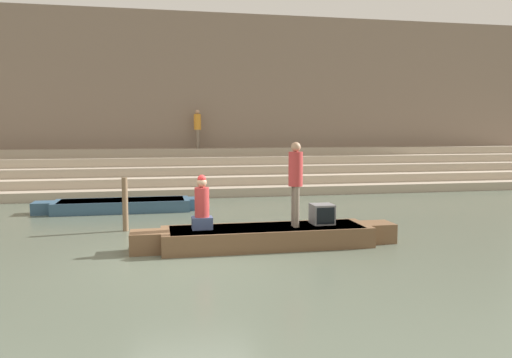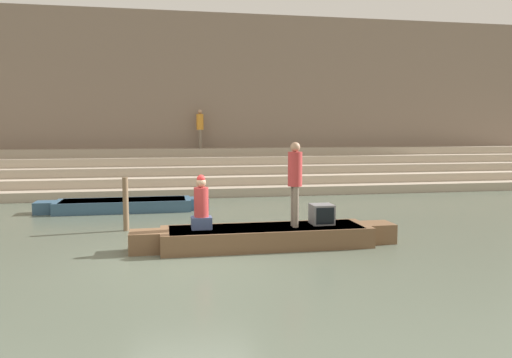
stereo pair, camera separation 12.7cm
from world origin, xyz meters
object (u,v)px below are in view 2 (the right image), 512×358
at_px(rowboat_main, 266,236).
at_px(mooring_post, 126,204).
at_px(person_rowing, 201,206).
at_px(person_standing, 295,177).
at_px(person_on_steps, 200,126).
at_px(moored_boat_shore, 124,205).
at_px(tv_set, 322,214).

distance_m(rowboat_main, mooring_post, 3.82).
height_order(person_rowing, mooring_post, person_rowing).
xyz_separation_m(person_standing, person_rowing, (-1.96, 0.13, -0.58)).
height_order(person_rowing, person_on_steps, person_on_steps).
distance_m(rowboat_main, moored_boat_shore, 6.24).
height_order(rowboat_main, person_on_steps, person_on_steps).
bearing_deg(rowboat_main, mooring_post, 142.70).
distance_m(tv_set, moored_boat_shore, 6.93).
relative_size(person_rowing, mooring_post, 0.86).
relative_size(moored_boat_shore, person_on_steps, 3.12).
height_order(rowboat_main, person_rowing, person_rowing).
height_order(rowboat_main, mooring_post, mooring_post).
bearing_deg(moored_boat_shore, person_standing, -58.57).
relative_size(tv_set, person_on_steps, 0.29).
bearing_deg(person_rowing, moored_boat_shore, 104.92).
bearing_deg(person_on_steps, mooring_post, -36.18).
bearing_deg(mooring_post, rowboat_main, -36.65).
bearing_deg(mooring_post, tv_set, -26.80).
bearing_deg(rowboat_main, tv_set, 3.65).
bearing_deg(mooring_post, person_rowing, -52.80).
height_order(person_rowing, moored_boat_shore, person_rowing).
distance_m(mooring_post, person_on_steps, 9.42).
bearing_deg(mooring_post, person_on_steps, 74.34).
height_order(rowboat_main, person_standing, person_standing).
bearing_deg(rowboat_main, moored_boat_shore, 121.46).
bearing_deg(rowboat_main, person_on_steps, 92.22).
bearing_deg(rowboat_main, person_standing, -8.07).
relative_size(person_standing, tv_set, 3.79).
relative_size(tv_set, moored_boat_shore, 0.09).
bearing_deg(moored_boat_shore, mooring_post, -89.56).
relative_size(person_standing, mooring_post, 1.36).
relative_size(mooring_post, person_on_steps, 0.80).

